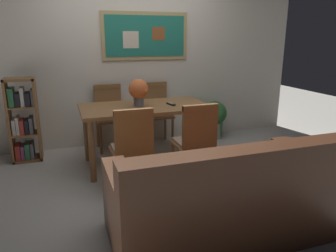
{
  "coord_description": "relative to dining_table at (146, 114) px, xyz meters",
  "views": [
    {
      "loc": [
        -1.07,
        -3.16,
        1.56
      ],
      "look_at": [
        -0.02,
        -0.09,
        0.65
      ],
      "focal_mm": 33.99,
      "sensor_mm": 36.0,
      "label": 1
    }
  ],
  "objects": [
    {
      "name": "dining_table",
      "position": [
        0.0,
        0.0,
        0.0
      ],
      "size": [
        1.56,
        0.83,
        0.75
      ],
      "color": "brown",
      "rests_on": "ground_plane"
    },
    {
      "name": "wall_back_with_painting",
      "position": [
        0.1,
        0.98,
        0.65
      ],
      "size": [
        5.2,
        0.14,
        2.6
      ],
      "color": "silver",
      "rests_on": "ground_plane"
    },
    {
      "name": "dining_chair_far_right",
      "position": [
        0.36,
        0.75,
        -0.11
      ],
      "size": [
        0.4,
        0.41,
        0.91
      ],
      "color": "brown",
      "rests_on": "ground_plane"
    },
    {
      "name": "ground_plane",
      "position": [
        0.1,
        -0.53,
        -0.65
      ],
      "size": [
        12.0,
        12.0,
        0.0
      ],
      "primitive_type": "plane",
      "color": "#B7B2A8"
    },
    {
      "name": "dining_chair_far_left",
      "position": [
        -0.34,
        0.75,
        -0.11
      ],
      "size": [
        0.4,
        0.41,
        0.91
      ],
      "color": "brown",
      "rests_on": "ground_plane"
    },
    {
      "name": "dining_chair_near_right",
      "position": [
        0.34,
        -0.76,
        -0.11
      ],
      "size": [
        0.4,
        0.41,
        0.91
      ],
      "color": "brown",
      "rests_on": "ground_plane"
    },
    {
      "name": "dining_chair_near_left",
      "position": [
        -0.34,
        -0.74,
        -0.11
      ],
      "size": [
        0.4,
        0.41,
        0.91
      ],
      "color": "brown",
      "rests_on": "ground_plane"
    },
    {
      "name": "bookshelf",
      "position": [
        -1.45,
        0.62,
        -0.13
      ],
      "size": [
        0.36,
        0.28,
        1.07
      ],
      "color": "brown",
      "rests_on": "ground_plane"
    },
    {
      "name": "leather_couch",
      "position": [
        0.19,
        -1.71,
        -0.34
      ],
      "size": [
        1.8,
        0.84,
        0.84
      ],
      "color": "#472819",
      "rests_on": "ground_plane"
    },
    {
      "name": "flower_vase",
      "position": [
        -0.08,
        0.01,
        0.29
      ],
      "size": [
        0.25,
        0.24,
        0.33
      ],
      "color": "slate",
      "rests_on": "dining_table"
    },
    {
      "name": "potted_ivy",
      "position": [
        1.3,
        0.68,
        -0.32
      ],
      "size": [
        0.37,
        0.37,
        0.59
      ],
      "color": "#B2ADA3",
      "rests_on": "ground_plane"
    },
    {
      "name": "tv_remote",
      "position": [
        0.31,
        -0.06,
        0.11
      ],
      "size": [
        0.07,
        0.16,
        0.02
      ],
      "color": "black",
      "rests_on": "dining_table"
    }
  ]
}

